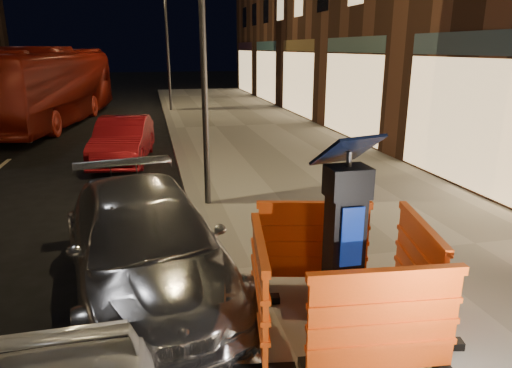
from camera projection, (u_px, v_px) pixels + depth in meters
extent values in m
plane|color=black|center=(218.00, 280.00, 6.56)|extent=(120.00, 120.00, 0.00)
cube|color=gray|center=(406.00, 255.00, 7.19)|extent=(6.00, 60.00, 0.15)
cube|color=slate|center=(217.00, 275.00, 6.54)|extent=(0.30, 60.00, 0.15)
cube|color=black|center=(344.00, 240.00, 4.98)|extent=(0.78, 0.78, 2.09)
cube|color=#EF4D10|center=(383.00, 326.00, 4.22)|extent=(1.56, 0.77, 1.17)
cube|color=#EF4D10|center=(313.00, 244.00, 6.00)|extent=(1.60, 0.96, 1.17)
cube|color=#EF4D10|center=(260.00, 287.00, 4.90)|extent=(0.84, 1.58, 1.17)
cube|color=#EF4D10|center=(418.00, 269.00, 5.31)|extent=(0.94, 1.60, 1.17)
imported|color=silver|center=(149.00, 290.00, 6.29)|extent=(2.68, 5.05, 1.39)
imported|color=maroon|center=(125.00, 161.00, 13.38)|extent=(1.80, 4.03, 1.28)
imported|color=maroon|center=(51.00, 124.00, 19.85)|extent=(4.46, 11.97, 3.26)
cylinder|color=#3F3F44|center=(203.00, 51.00, 8.51)|extent=(0.12, 0.12, 6.00)
cylinder|color=#3F3F44|center=(168.00, 49.00, 22.51)|extent=(0.12, 0.12, 6.00)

